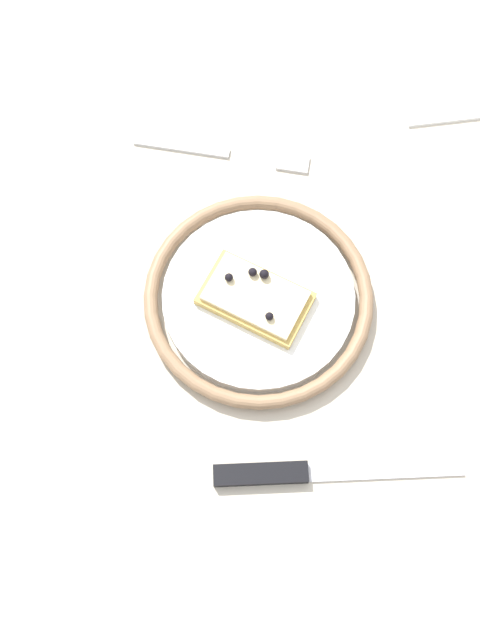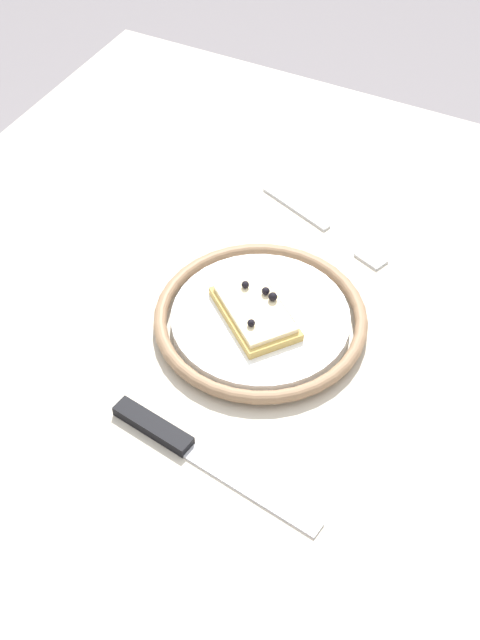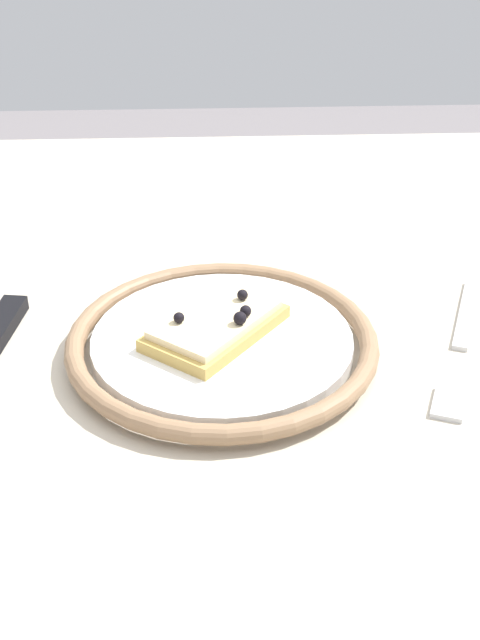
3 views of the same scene
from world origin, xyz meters
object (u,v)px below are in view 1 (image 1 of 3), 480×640
(knife, at_px, (295,473))
(napkin, at_px, (441,71))
(dining_table, at_px, (248,351))
(plate, at_px, (258,298))
(pizza_slice_near, at_px, (255,297))
(fork, at_px, (223,153))

(knife, bearing_deg, napkin, 147.41)
(dining_table, distance_m, plate, 0.10)
(plate, relative_size, knife, 0.99)
(dining_table, distance_m, pizza_slice_near, 0.11)
(dining_table, bearing_deg, napkin, 133.56)
(napkin, bearing_deg, knife, -32.59)
(pizza_slice_near, bearing_deg, fork, 179.60)
(plate, xyz_separation_m, napkin, (-0.25, 0.27, -0.01))
(dining_table, bearing_deg, plate, 150.31)
(dining_table, xyz_separation_m, plate, (-0.03, 0.01, 0.09))
(napkin, bearing_deg, plate, -47.75)
(plate, bearing_deg, fork, -179.03)
(fork, bearing_deg, dining_table, -3.11)
(dining_table, relative_size, fork, 5.36)
(pizza_slice_near, xyz_separation_m, napkin, (-0.25, 0.28, -0.02))
(knife, height_order, fork, knife)
(plate, distance_m, napkin, 0.37)
(plate, height_order, napkin, plate)
(plate, relative_size, pizza_slice_near, 1.90)
(knife, height_order, napkin, knife)
(napkin, bearing_deg, dining_table, -46.44)
(dining_table, xyz_separation_m, pizza_slice_near, (-0.02, 0.01, 0.11))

